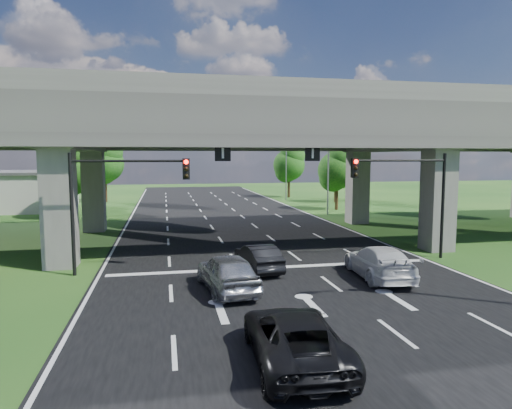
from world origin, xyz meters
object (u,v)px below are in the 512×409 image
object	(u,v)px
streetlight_beyond	(283,157)
streetlight_far	(325,156)
signal_left	(118,190)
car_dark	(258,258)
signal_right	(409,186)
car_trailing	(294,337)
car_white	(379,262)
car_silver	(227,272)

from	to	relation	value
streetlight_beyond	streetlight_far	bearing A→B (deg)	-90.00
signal_left	streetlight_beyond	xyz separation A→B (m)	(17.92, 36.06, 1.66)
signal_left	car_dark	bearing A→B (deg)	-7.85
signal_right	car_trailing	xyz separation A→B (m)	(-9.91, -11.33, -3.43)
car_white	car_trailing	size ratio (longest dim) A/B	1.01
car_white	car_silver	bearing A→B (deg)	10.42
streetlight_beyond	signal_right	bearing A→B (deg)	-93.61
signal_right	car_silver	world-z (taller)	signal_right
signal_right	signal_left	world-z (taller)	same
car_dark	car_white	distance (m)	5.94
signal_right	car_silver	size ratio (longest dim) A/B	1.24
signal_right	streetlight_far	bearing A→B (deg)	83.53
car_white	streetlight_beyond	bearing A→B (deg)	-92.88
streetlight_far	car_dark	bearing A→B (deg)	-117.82
streetlight_beyond	car_trailing	world-z (taller)	streetlight_beyond
car_dark	car_trailing	bearing A→B (deg)	77.12
streetlight_far	car_white	xyz separation A→B (m)	(-5.69, -23.49, -5.05)
car_dark	car_white	xyz separation A→B (m)	(5.39, -2.49, 0.09)
car_dark	signal_left	bearing A→B (deg)	-14.65
streetlight_far	car_white	world-z (taller)	streetlight_far
signal_right	streetlight_far	world-z (taller)	streetlight_far
signal_right	car_dark	size ratio (longest dim) A/B	1.45
streetlight_far	car_trailing	distance (m)	34.05
car_white	car_trailing	xyz separation A→B (m)	(-6.50, -7.89, -0.04)
streetlight_far	car_silver	world-z (taller)	streetlight_far
streetlight_far	car_silver	distance (m)	27.92
car_dark	car_silver	bearing A→B (deg)	50.72
signal_right	streetlight_beyond	bearing A→B (deg)	86.39
signal_right	car_white	world-z (taller)	signal_right
signal_right	car_white	size ratio (longest dim) A/B	1.14
car_silver	car_trailing	world-z (taller)	car_silver
streetlight_beyond	car_trailing	distance (m)	49.19
car_trailing	streetlight_beyond	bearing A→B (deg)	-101.21
signal_left	car_white	world-z (taller)	signal_left
streetlight_far	signal_left	bearing A→B (deg)	-131.78
signal_left	car_trailing	distance (m)	13.15
streetlight_far	car_dark	size ratio (longest dim) A/B	2.42
signal_right	car_dark	world-z (taller)	signal_right
car_white	car_trailing	distance (m)	10.22
streetlight_beyond	car_silver	distance (m)	42.53
signal_right	car_silver	bearing A→B (deg)	-159.26
car_silver	car_white	world-z (taller)	car_silver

